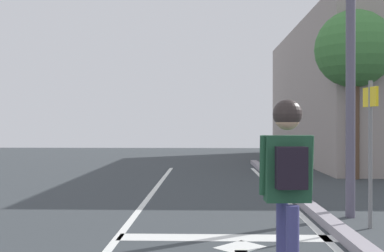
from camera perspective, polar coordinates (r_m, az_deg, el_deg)
lane_line_center at (r=7.13m, az=-8.58°, el=-12.72°), size 0.12×20.00×0.01m
lane_line_curbside at (r=7.22m, az=15.43°, el=-12.56°), size 0.12×20.00×0.01m
stop_bar at (r=6.76m, az=4.23°, el=-13.44°), size 3.06×0.40×0.01m
lane_arrow_head at (r=6.29m, az=5.88°, el=-14.49°), size 0.71×0.71×0.01m
curb_strip at (r=7.27m, az=17.39°, el=-11.94°), size 0.24×24.00×0.14m
skater at (r=4.20m, az=11.59°, el=-5.32°), size 0.48×0.64×1.73m
traffic_signal_mast at (r=8.37m, az=10.22°, el=13.51°), size 5.36×0.34×5.02m
street_sign_post at (r=7.64m, az=20.95°, el=-0.68°), size 0.09×0.44×2.27m
roadside_tree at (r=14.50m, az=19.16°, el=8.67°), size 2.25×2.25×4.91m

